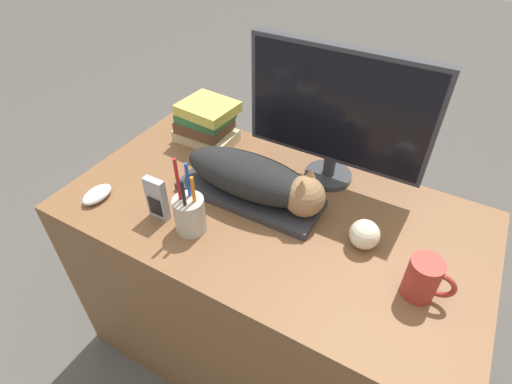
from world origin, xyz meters
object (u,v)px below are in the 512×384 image
Objects in this scene: cat at (259,179)px; pen_cup at (190,213)px; keyboard at (249,195)px; phone at (157,199)px; monitor at (337,112)px; computer_mouse at (97,194)px; baseball at (365,234)px; coffee_mug at (424,279)px; book_stack at (206,123)px.

pen_cup is at bearing -119.09° from cat.
keyboard is at bearing 180.00° from cat.
phone is at bearing -137.50° from cat.
monitor is (0.16, 0.20, 0.22)m from keyboard.
cat reaches higher than phone.
computer_mouse is 1.26× the size of baseball.
phone reaches higher than coffee_mug.
baseball is at bearing -2.48° from cat.
book_stack is at bearing -178.51° from monitor.
coffee_mug is 1.42× the size of baseball.
cat is 4.37× the size of computer_mouse.
monitor reaches higher than baseball.
pen_cup is at bearing 2.92° from phone.
baseball is at bearing 22.21° from pen_cup.
cat is 0.81× the size of monitor.
book_stack is (-0.78, 0.28, 0.02)m from coffee_mug.
keyboard is 0.20m from pen_cup.
computer_mouse is 0.21m from phone.
coffee_mug is (0.34, -0.29, -0.18)m from monitor.
book_stack is (-0.21, 0.37, 0.02)m from pen_cup.
cat is 3.29× the size of phone.
monitor is 4.06× the size of phone.
pen_cup reaches higher than phone.
monitor is at bearing 58.68° from pen_cup.
book_stack is at bearing 119.22° from pen_cup.
pen_cup is 0.43m from book_stack.
baseball is at bearing -49.73° from monitor.
phone is at bearing -130.92° from monitor.
computer_mouse is at bearing -149.94° from keyboard.
cat is at bearing 60.91° from pen_cup.
keyboard is at bearing 47.08° from phone.
book_stack reaches higher than computer_mouse.
computer_mouse is 0.31m from pen_cup.
cat is 0.48m from coffee_mug.
keyboard is 0.99× the size of cat.
coffee_mug is at bearing 7.94° from phone.
coffee_mug reaches higher than computer_mouse.
coffee_mug is 0.83m from book_stack.
pen_cup is (-0.07, -0.18, 0.04)m from keyboard.
monitor is at bearing 1.49° from book_stack.
coffee_mug is 0.68m from phone.
coffee_mug is at bearing -11.28° from cat.
cat is 0.36m from book_stack.
pen_cup reaches higher than cat.
phone is (-0.52, -0.17, 0.02)m from baseball.
cat reaches higher than coffee_mug.
coffee_mug is at bearing -40.98° from monitor.
computer_mouse is 0.43× the size of pen_cup.
keyboard is at bearing 68.68° from pen_cup.
pen_cup reaches higher than baseball.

